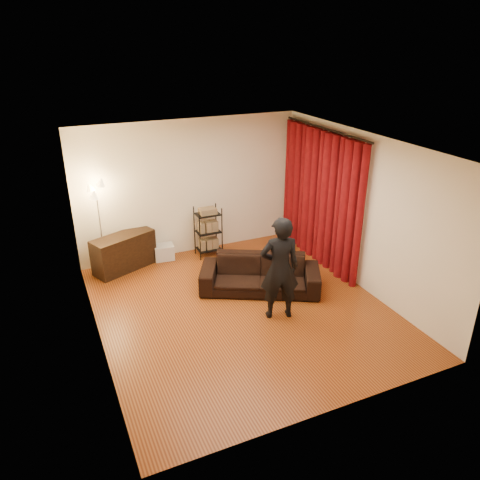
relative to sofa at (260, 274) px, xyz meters
name	(u,v)px	position (x,y,z in m)	size (l,w,h in m)	color
floor	(242,309)	(-0.55, -0.45, -0.30)	(5.00, 5.00, 0.00)	#954D1D
ceiling	(242,146)	(-0.55, -0.45, 2.40)	(5.00, 5.00, 0.00)	white
wall_back	(190,188)	(-0.55, 2.05, 1.05)	(5.00, 5.00, 0.00)	#F7EBCD
wall_front	(337,316)	(-0.55, -2.95, 1.05)	(5.00, 5.00, 0.00)	#F7EBCD
wall_left	(90,260)	(-2.80, -0.45, 1.05)	(5.00, 5.00, 0.00)	#F7EBCD
wall_right	(362,212)	(1.70, -0.45, 1.05)	(5.00, 5.00, 0.00)	#F7EBCD
curtain_rod	(326,129)	(1.60, 0.68, 2.28)	(0.04, 0.04, 2.65)	black
curtain	(320,198)	(1.58, 0.68, 0.98)	(0.22, 2.65, 2.55)	maroon
sofa	(260,274)	(0.00, 0.00, 0.00)	(2.05, 0.80, 0.60)	black
person	(280,269)	(-0.10, -0.86, 0.55)	(0.62, 0.41, 1.69)	black
media_cabinet	(124,252)	(-2.00, 1.78, 0.05)	(1.19, 0.45, 0.69)	black
storage_boxes	(164,252)	(-1.20, 1.86, -0.14)	(0.38, 0.30, 0.31)	beige
wire_shelf	(208,232)	(-0.33, 1.69, 0.21)	(0.47, 0.33, 1.03)	black
floor_lamp	(101,229)	(-2.37, 1.77, 0.58)	(0.32, 0.32, 1.77)	silver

